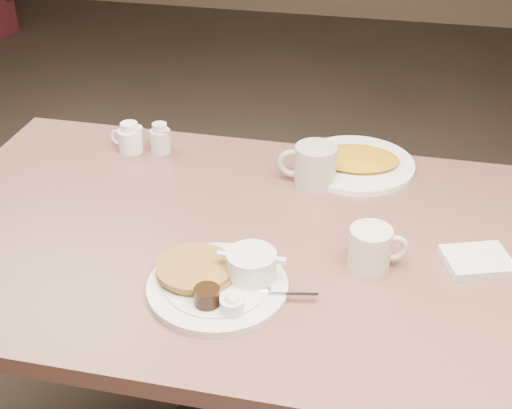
% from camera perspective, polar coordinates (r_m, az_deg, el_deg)
% --- Properties ---
extents(diner_table, '(1.50, 0.90, 0.75)m').
position_cam_1_polar(diner_table, '(1.62, -0.15, -7.55)').
color(diner_table, '#84564C').
rests_on(diner_table, ground).
extents(main_plate, '(0.34, 0.29, 0.07)m').
position_cam_1_polar(main_plate, '(1.37, -2.86, -6.01)').
color(main_plate, silver).
rests_on(main_plate, diner_table).
extents(coffee_mug_near, '(0.13, 0.10, 0.09)m').
position_cam_1_polar(coffee_mug_near, '(1.43, 9.36, -3.49)').
color(coffee_mug_near, beige).
rests_on(coffee_mug_near, diner_table).
extents(napkin, '(0.16, 0.14, 0.02)m').
position_cam_1_polar(napkin, '(1.50, 17.52, -4.37)').
color(napkin, silver).
rests_on(napkin, diner_table).
extents(coffee_mug_far, '(0.15, 0.10, 0.10)m').
position_cam_1_polar(coffee_mug_far, '(1.69, 4.70, 3.20)').
color(coffee_mug_far, '#BDB1A0').
rests_on(coffee_mug_far, diner_table).
extents(creamer_left, '(0.10, 0.08, 0.08)m').
position_cam_1_polar(creamer_left, '(1.87, -10.21, 5.32)').
color(creamer_left, white).
rests_on(creamer_left, diner_table).
extents(creamer_right, '(0.08, 0.06, 0.08)m').
position_cam_1_polar(creamer_right, '(1.86, -7.79, 5.31)').
color(creamer_right, silver).
rests_on(creamer_right, diner_table).
extents(hash_plate, '(0.32, 0.32, 0.04)m').
position_cam_1_polar(hash_plate, '(1.79, 8.13, 3.42)').
color(hash_plate, white).
rests_on(hash_plate, diner_table).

